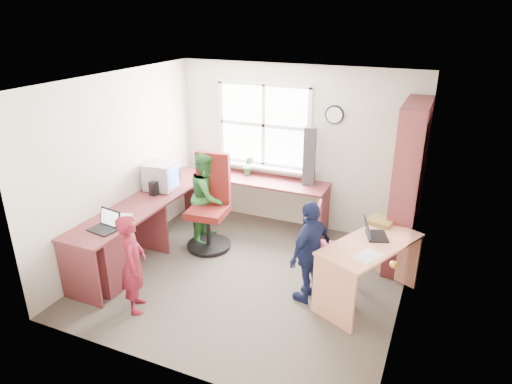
% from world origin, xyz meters
% --- Properties ---
extents(room, '(3.64, 3.44, 2.44)m').
position_xyz_m(room, '(0.01, 0.10, 1.22)').
color(room, '#413933').
rests_on(room, ground).
extents(l_desk, '(2.38, 2.95, 0.75)m').
position_xyz_m(l_desk, '(-1.31, -0.28, 0.46)').
color(l_desk, maroon).
rests_on(l_desk, ground).
extents(right_desk, '(1.05, 1.39, 0.73)m').
position_xyz_m(right_desk, '(1.43, 0.12, 0.53)').
color(right_desk, '#EA9A75').
rests_on(right_desk, ground).
extents(bookshelf, '(0.30, 1.02, 2.10)m').
position_xyz_m(bookshelf, '(1.65, 1.19, 1.00)').
color(bookshelf, maroon).
rests_on(bookshelf, ground).
extents(swivel_chair, '(0.67, 0.67, 1.31)m').
position_xyz_m(swivel_chair, '(-0.82, 0.57, 0.56)').
color(swivel_chair, black).
rests_on(swivel_chair, ground).
extents(wooden_chair, '(0.53, 0.53, 1.05)m').
position_xyz_m(wooden_chair, '(0.94, 0.16, 0.57)').
color(wooden_chair, '#9B3346').
rests_on(wooden_chair, ground).
extents(crt_monitor, '(0.42, 0.39, 0.38)m').
position_xyz_m(crt_monitor, '(-1.54, 0.49, 0.94)').
color(crt_monitor, '#A2A2A6').
rests_on(crt_monitor, l_desk).
extents(laptop_left, '(0.35, 0.30, 0.22)m').
position_xyz_m(laptop_left, '(-1.42, -0.79, 0.80)').
color(laptop_left, black).
rests_on(laptop_left, l_desk).
extents(laptop_right, '(0.33, 0.37, 0.21)m').
position_xyz_m(laptop_right, '(1.41, 0.28, 0.78)').
color(laptop_right, black).
rests_on(laptop_right, right_desk).
extents(speaker_a, '(0.11, 0.11, 0.19)m').
position_xyz_m(speaker_a, '(-1.52, 0.28, 0.85)').
color(speaker_a, black).
rests_on(speaker_a, l_desk).
extents(speaker_b, '(0.11, 0.11, 0.18)m').
position_xyz_m(speaker_b, '(-1.52, 0.84, 0.84)').
color(speaker_b, black).
rests_on(speaker_b, l_desk).
extents(cd_tower, '(0.19, 0.18, 0.84)m').
position_xyz_m(cd_tower, '(0.27, 1.52, 1.17)').
color(cd_tower, black).
rests_on(cd_tower, l_desk).
extents(game_box, '(0.33, 0.33, 0.05)m').
position_xyz_m(game_box, '(1.45, 0.67, 0.75)').
color(game_box, red).
rests_on(game_box, right_desk).
extents(paper_a, '(0.25, 0.31, 0.00)m').
position_xyz_m(paper_a, '(-1.46, -0.50, 0.75)').
color(paper_a, beige).
rests_on(paper_a, l_desk).
extents(paper_b, '(0.31, 0.35, 0.00)m').
position_xyz_m(paper_b, '(1.45, -0.17, 0.73)').
color(paper_b, beige).
rests_on(paper_b, right_desk).
extents(potted_plant, '(0.19, 0.17, 0.30)m').
position_xyz_m(potted_plant, '(-0.67, 1.51, 0.90)').
color(potted_plant, '#307834').
rests_on(potted_plant, l_desk).
extents(person_red, '(0.45, 0.49, 1.13)m').
position_xyz_m(person_red, '(-0.87, -1.06, 0.57)').
color(person_red, maroon).
rests_on(person_red, ground).
extents(person_green, '(0.61, 0.72, 1.31)m').
position_xyz_m(person_green, '(-0.94, 0.72, 0.66)').
color(person_green, '#2C6E2C').
rests_on(person_green, ground).
extents(person_navy, '(0.49, 0.76, 1.21)m').
position_xyz_m(person_navy, '(0.81, -0.11, 0.60)').
color(person_navy, '#151C42').
rests_on(person_navy, ground).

